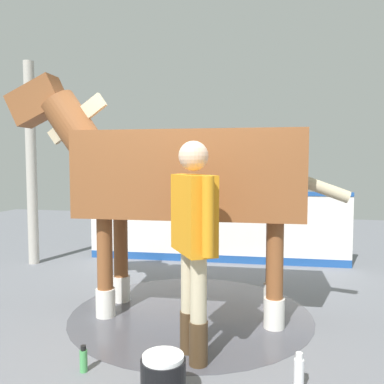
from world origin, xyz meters
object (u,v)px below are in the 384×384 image
handler (193,233)px  wash_bucket (163,378)px  bottle_shampoo (299,373)px  horse (180,177)px  bottle_spray (84,360)px

handler → wash_bucket: (-0.62, 0.06, -0.87)m
handler → bottle_shampoo: 1.25m
handler → wash_bucket: size_ratio=5.62×
horse → bottle_spray: size_ratio=17.57×
handler → bottle_shampoo: bearing=-51.6°
handler → bottle_spray: handler is taller
bottle_shampoo → horse: bearing=44.3°
horse → bottle_spray: bearing=70.0°
horse → handler: horse is taller
horse → bottle_spray: horse is taller
wash_bucket → bottle_spray: wash_bucket is taller
handler → bottle_spray: 1.27m
wash_bucket → bottle_shampoo: bearing=-68.9°
horse → handler: (-0.94, -0.37, -0.41)m
bottle_shampoo → bottle_spray: bearing=94.5°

